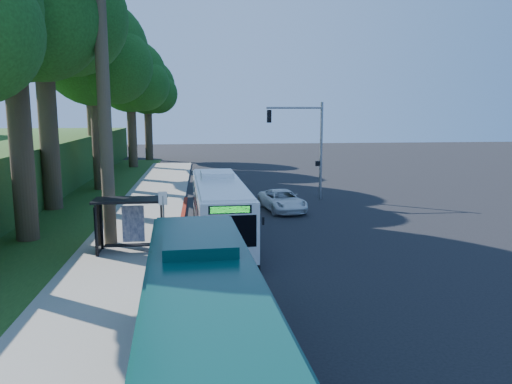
{
  "coord_description": "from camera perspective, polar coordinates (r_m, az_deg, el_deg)",
  "views": [
    {
      "loc": [
        -3.79,
        -25.31,
        6.48
      ],
      "look_at": [
        -0.92,
        1.0,
        2.09
      ],
      "focal_mm": 35.0,
      "sensor_mm": 36.0,
      "label": 1
    }
  ],
  "objects": [
    {
      "name": "tree_0",
      "position": [
        27.13,
        -26.07,
        18.52
      ],
      "size": [
        8.4,
        8.0,
        15.7
      ],
      "color": "#382B1E",
      "rests_on": "ground"
    },
    {
      "name": "teal_bus",
      "position": [
        11.19,
        -5.94,
        -16.06
      ],
      "size": [
        3.06,
        11.65,
        3.44
      ],
      "rotation": [
        0.0,
        0.0,
        0.05
      ],
      "color": "#0A3934",
      "rests_on": "ground"
    },
    {
      "name": "stop_sign_pole",
      "position": [
        20.85,
        -10.53,
        -2.92
      ],
      "size": [
        0.35,
        0.06,
        3.17
      ],
      "color": "gray",
      "rests_on": "ground"
    },
    {
      "name": "white_bus",
      "position": [
        24.79,
        -4.2,
        -1.96
      ],
      "size": [
        2.77,
        11.08,
        3.28
      ],
      "rotation": [
        0.0,
        0.0,
        0.04
      ],
      "color": "white",
      "rests_on": "ground"
    },
    {
      "name": "red_curb",
      "position": [
        22.29,
        -9.15,
        -7.43
      ],
      "size": [
        0.25,
        30.0,
        0.13
      ],
      "primitive_type": "cube",
      "color": "maroon",
      "rests_on": "ground"
    },
    {
      "name": "sidewalk",
      "position": [
        26.35,
        -13.75,
        -4.96
      ],
      "size": [
        4.5,
        70.0,
        0.12
      ],
      "primitive_type": "cube",
      "color": "gray",
      "rests_on": "ground"
    },
    {
      "name": "tree_1",
      "position": [
        35.2,
        -23.24,
        18.92
      ],
      "size": [
        10.5,
        10.0,
        18.26
      ],
      "color": "#382B1E",
      "rests_on": "ground"
    },
    {
      "name": "tree_4",
      "position": [
        57.89,
        -14.11,
        12.36
      ],
      "size": [
        8.4,
        8.0,
        14.14
      ],
      "color": "#382B1E",
      "rests_on": "ground"
    },
    {
      "name": "grass_verge",
      "position": [
        32.33,
        -22.67,
        -2.83
      ],
      "size": [
        8.0,
        70.0,
        0.06
      ],
      "primitive_type": "cube",
      "color": "#234719",
      "rests_on": "ground"
    },
    {
      "name": "traffic_signal_pole",
      "position": [
        36.17,
        5.89,
        6.11
      ],
      "size": [
        4.1,
        0.3,
        7.0
      ],
      "color": "gray",
      "rests_on": "ground"
    },
    {
      "name": "tree_3",
      "position": [
        50.61,
        -18.36,
        15.2
      ],
      "size": [
        10.08,
        9.6,
        17.28
      ],
      "color": "#382B1E",
      "rests_on": "ground"
    },
    {
      "name": "ground",
      "position": [
        26.4,
        2.22,
        -4.79
      ],
      "size": [
        140.0,
        140.0,
        0.0
      ],
      "primitive_type": "plane",
      "color": "black",
      "rests_on": "ground"
    },
    {
      "name": "pickup",
      "position": [
        32.3,
        3.02,
        -0.97
      ],
      "size": [
        2.94,
        5.05,
        1.32
      ],
      "primitive_type": "imported",
      "rotation": [
        0.0,
        0.0,
        0.16
      ],
      "color": "white",
      "rests_on": "ground"
    },
    {
      "name": "bus_shelter",
      "position": [
        23.2,
        -14.71,
        -2.52
      ],
      "size": [
        3.2,
        1.51,
        2.55
      ],
      "color": "black",
      "rests_on": "ground"
    },
    {
      "name": "tree_5",
      "position": [
        65.68,
        -12.26,
        11.38
      ],
      "size": [
        7.35,
        7.0,
        12.86
      ],
      "color": "#382B1E",
      "rests_on": "ground"
    },
    {
      "name": "tree_2",
      "position": [
        42.27,
        -17.84,
        14.41
      ],
      "size": [
        8.82,
        8.4,
        15.12
      ],
      "color": "#382B1E",
      "rests_on": "ground"
    }
  ]
}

